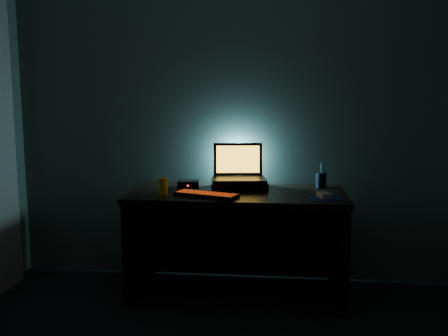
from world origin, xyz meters
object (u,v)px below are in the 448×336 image
(pen_cup, at_px, (321,180))
(mouse, at_px, (324,195))
(laptop, at_px, (238,171))
(juice_glass, at_px, (163,186))
(keyboard, at_px, (206,195))
(router, at_px, (188,184))

(pen_cup, bearing_deg, mouse, -91.64)
(laptop, height_order, mouse, laptop)
(mouse, height_order, juice_glass, juice_glass)
(keyboard, height_order, pen_cup, pen_cup)
(router, bearing_deg, laptop, 1.18)
(laptop, bearing_deg, keyboard, -124.92)
(laptop, xyz_separation_m, pen_cup, (0.60, 0.04, -0.07))
(keyboard, bearing_deg, laptop, 82.53)
(mouse, height_order, pen_cup, pen_cup)
(router, bearing_deg, juice_glass, -121.64)
(pen_cup, distance_m, router, 0.97)
(keyboard, height_order, mouse, mouse)
(keyboard, xyz_separation_m, router, (-0.18, 0.31, 0.01))
(router, bearing_deg, pen_cup, -1.08)
(mouse, xyz_separation_m, router, (-0.95, 0.29, 0.01))
(laptop, bearing_deg, pen_cup, -3.39)
(keyboard, bearing_deg, router, 139.18)
(juice_glass, xyz_separation_m, router, (0.13, 0.27, -0.03))
(keyboard, distance_m, pen_cup, 0.89)
(laptop, distance_m, router, 0.38)
(mouse, bearing_deg, laptop, 131.15)
(juice_glass, height_order, router, juice_glass)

